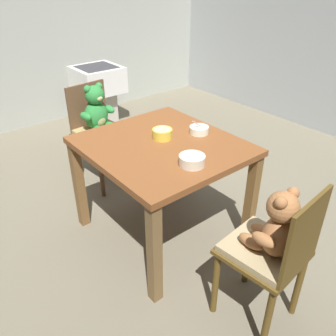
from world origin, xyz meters
name	(u,v)px	position (x,y,z in m)	size (l,w,h in m)	color
ground_plane	(163,232)	(0.00, 0.00, -0.02)	(5.20, 5.20, 0.04)	#746C58
wall_left	(8,3)	(-2.56, 0.00, 1.35)	(0.08, 5.20, 2.69)	#A8ACA2
dining_table	(162,158)	(0.00, 0.00, 0.61)	(0.98, 0.90, 0.71)	brown
teddy_chair_near_right	(273,241)	(0.91, -0.03, 0.55)	(0.41, 0.40, 0.86)	brown
teddy_chair_near_left	(99,121)	(-0.91, 0.04, 0.56)	(0.45, 0.44, 0.87)	brown
porridge_bowl_cream_near_right	(192,160)	(0.32, -0.04, 0.75)	(0.15, 0.15, 0.06)	beige
porridge_bowl_yellow_center	(162,134)	(-0.06, 0.05, 0.75)	(0.13, 0.13, 0.06)	yellow
porridge_bowl_white_far_center	(199,130)	(0.03, 0.29, 0.74)	(0.13, 0.14, 0.11)	silver
sink_basin	(99,87)	(-2.05, 0.67, 0.45)	(0.49, 0.51, 0.69)	#B7B2A8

